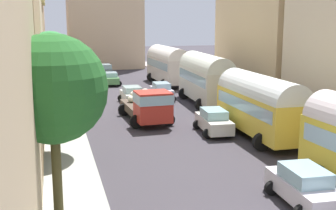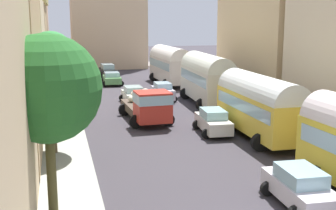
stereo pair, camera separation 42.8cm
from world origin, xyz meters
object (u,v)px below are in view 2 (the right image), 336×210
parked_bus_3 (170,64)px  car_5 (163,92)px  car_3 (300,187)px  pedestrian_1 (69,103)px  car_2 (108,71)px  car_4 (213,121)px  car_1 (112,78)px  pedestrian_2 (58,115)px  car_0 (133,95)px  cargo_truck_0 (148,105)px  parked_bus_1 (259,104)px  pedestrian_0 (51,117)px  parked_bus_2 (207,77)px

parked_bus_3 → car_5: parked_bus_3 is taller
car_3 → pedestrian_1: (-8.29, 19.16, 0.19)m
car_2 → pedestrian_1: size_ratio=2.45×
car_4 → parked_bus_3: bearing=83.1°
car_1 → car_2: (0.28, 6.71, 0.09)m
car_5 → pedestrian_2: 12.74m
car_0 → pedestrian_1: (-5.55, -3.57, 0.22)m
cargo_truck_0 → pedestrian_1: (-5.31, 3.98, -0.34)m
pedestrian_1 → car_1: bearing=71.1°
parked_bus_1 → car_2: (-5.81, 30.95, -1.33)m
car_2 → pedestrian_1: pedestrian_1 is taller
parked_bus_3 → pedestrian_0: bearing=-124.5°
parked_bus_2 → cargo_truck_0: 8.55m
pedestrian_1 → parked_bus_1: bearing=-40.3°
car_2 → car_5: size_ratio=1.12×
car_1 → car_3: size_ratio=0.92×
parked_bus_2 → pedestrian_0: parked_bus_2 is taller
parked_bus_3 → car_0: parked_bus_3 is taller
parked_bus_3 → car_5: size_ratio=2.42×
pedestrian_0 → pedestrian_2: bearing=22.7°
parked_bus_1 → pedestrian_1: 14.67m
parked_bus_3 → pedestrian_1: parked_bus_3 is taller
car_2 → car_3: car_2 is taller
car_5 → car_1: bearing=107.3°
cargo_truck_0 → car_1: size_ratio=1.90×
car_1 → car_2: car_2 is taller
car_1 → car_5: bearing=-72.7°
car_4 → pedestrian_2: bearing=161.7°
cargo_truck_0 → car_2: (0.04, 25.48, -0.48)m
cargo_truck_0 → car_5: size_ratio=1.87×
parked_bus_1 → parked_bus_3: (0.24, 23.15, 0.18)m
car_4 → pedestrian_0: bearing=163.4°
parked_bus_3 → car_1: 6.62m
car_1 → pedestrian_2: 20.22m
parked_bus_1 → car_4: parked_bus_1 is taller
parked_bus_3 → car_2: bearing=127.8°
parked_bus_2 → car_4: parked_bus_2 is taller
cargo_truck_0 → car_2: bearing=89.9°
car_0 → car_2: 17.92m
car_3 → car_4: car_4 is taller
pedestrian_1 → pedestrian_2: 4.63m
cargo_truck_0 → car_4: 5.16m
car_0 → parked_bus_2: bearing=-17.1°
parked_bus_3 → car_1: (-6.33, 1.09, -1.60)m
parked_bus_3 → pedestrian_1: (-11.39, -13.69, -1.36)m
parked_bus_1 → car_1: parked_bus_1 is taller
parked_bus_1 → pedestrian_0: bearing=159.2°
pedestrian_2 → pedestrian_1: bearing=79.7°
parked_bus_2 → parked_bus_1: bearing=-92.3°
parked_bus_1 → car_5: 14.08m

